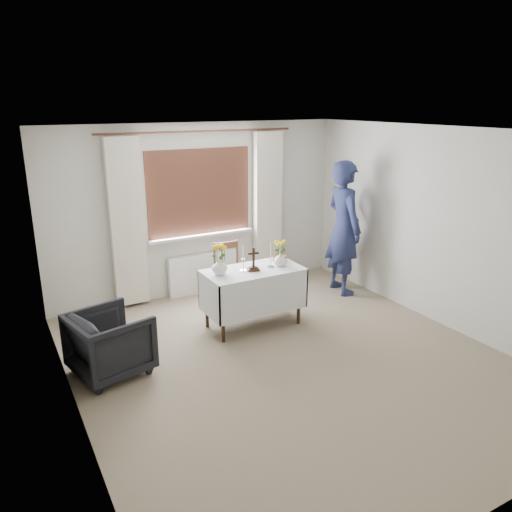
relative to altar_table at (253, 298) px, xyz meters
The scene contains 12 objects.
ground 1.08m from the altar_table, 94.50° to the right, with size 5.00×5.00×0.00m, color gray.
altar_table is the anchor object (origin of this frame).
wooden_chair 0.82m from the altar_table, 84.31° to the left, with size 0.40×0.40×0.88m, color #58301E, non-canonical shape.
armchair 1.90m from the altar_table, behind, with size 0.73×0.76×0.69m, color black.
person 1.91m from the altar_table, 13.76° to the left, with size 0.72×0.48×1.98m, color navy.
radiator 1.41m from the altar_table, 93.23° to the left, with size 1.10×0.10×0.60m, color white.
wooden_cross 0.53m from the altar_table, 110.91° to the right, with size 0.14×0.10×0.30m, color black, non-canonical shape.
candlestick_left 0.56m from the altar_table, behind, with size 0.09×0.09×0.32m, color silver, non-canonical shape.
candlestick_right 0.59m from the altar_table, ahead, with size 0.09×0.09×0.32m, color silver, non-canonical shape.
flower_vase_left 0.65m from the altar_table, behind, with size 0.19×0.19×0.20m, color silver.
flower_vase_right 0.60m from the altar_table, ahead, with size 0.17×0.17×0.18m, color silver.
wicker_basket 0.65m from the altar_table, 16.53° to the left, with size 0.19×0.19×0.07m, color brown.
Camera 1 is at (-2.75, -4.17, 2.79)m, focal length 35.00 mm.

